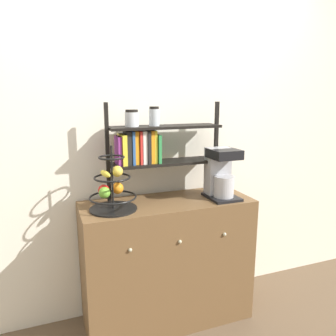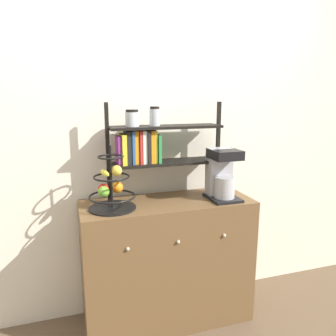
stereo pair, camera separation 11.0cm
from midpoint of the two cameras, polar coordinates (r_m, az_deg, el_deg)
name	(u,v)px [view 1 (the left image)]	position (r m, az deg, el deg)	size (l,w,h in m)	color
wall_back	(154,139)	(2.41, -3.69, 5.07)	(7.00, 0.05, 2.60)	silver
sideboard	(167,262)	(2.43, -1.47, -16.01)	(1.18, 0.46, 0.90)	brown
coffee_maker	(221,173)	(2.32, 7.83, -0.90)	(0.20, 0.25, 0.35)	black
fruit_stand	(112,189)	(2.10, -11.23, -3.68)	(0.30, 0.30, 0.41)	black
shelf_hutch	(149,144)	(2.22, -4.66, 4.20)	(0.82, 0.20, 0.67)	black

